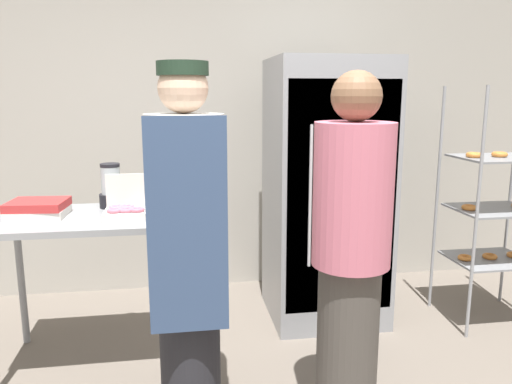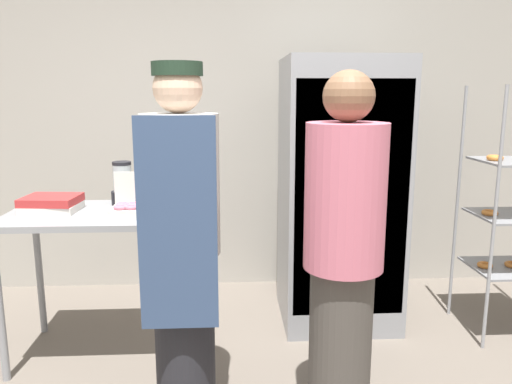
{
  "view_description": "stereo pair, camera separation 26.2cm",
  "coord_description": "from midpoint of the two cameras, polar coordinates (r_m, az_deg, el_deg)",
  "views": [
    {
      "loc": [
        -0.39,
        -1.81,
        1.59
      ],
      "look_at": [
        0.01,
        0.74,
        1.08
      ],
      "focal_mm": 35.0,
      "sensor_mm": 36.0,
      "label": 1
    },
    {
      "loc": [
        -0.13,
        -1.83,
        1.59
      ],
      "look_at": [
        0.01,
        0.74,
        1.08
      ],
      "focal_mm": 35.0,
      "sensor_mm": 36.0,
      "label": 2
    }
  ],
  "objects": [
    {
      "name": "blender_pitcher",
      "position": [
        3.22,
        -18.5,
        0.41
      ],
      "size": [
        0.15,
        0.15,
        0.27
      ],
      "color": "black",
      "rests_on": "prep_counter"
    },
    {
      "name": "person_customer",
      "position": [
        2.32,
        7.58,
        -7.2
      ],
      "size": [
        0.36,
        0.36,
        1.69
      ],
      "color": "#47423D",
      "rests_on": "ground_plane"
    },
    {
      "name": "baking_rack",
      "position": [
        3.77,
        23.84,
        -1.71
      ],
      "size": [
        0.61,
        0.52,
        1.64
      ],
      "color": "#93969B",
      "rests_on": "ground_plane"
    },
    {
      "name": "back_wall",
      "position": [
        4.11,
        -5.39,
        8.98
      ],
      "size": [
        6.4,
        0.12,
        2.88
      ],
      "primitive_type": "cube",
      "color": "#ADA89E",
      "rests_on": "ground_plane"
    },
    {
      "name": "donut_box",
      "position": [
        2.91,
        -17.13,
        -2.1
      ],
      "size": [
        0.24,
        0.2,
        0.24
      ],
      "color": "silver",
      "rests_on": "prep_counter"
    },
    {
      "name": "binder_stack",
      "position": [
        3.15,
        -25.88,
        -1.74
      ],
      "size": [
        0.33,
        0.28,
        0.09
      ],
      "color": "silver",
      "rests_on": "prep_counter"
    },
    {
      "name": "refrigerator",
      "position": [
        3.51,
        5.89,
        0.0
      ],
      "size": [
        0.78,
        0.76,
        1.83
      ],
      "color": "gray",
      "rests_on": "ground_plane"
    },
    {
      "name": "person_baker",
      "position": [
        2.4,
        -10.98,
        -5.73
      ],
      "size": [
        0.37,
        0.39,
        1.73
      ],
      "color": "#232328",
      "rests_on": "ground_plane"
    },
    {
      "name": "prep_counter",
      "position": [
        3.1,
        -20.98,
        -4.59
      ],
      "size": [
        1.04,
        0.67,
        0.9
      ],
      "color": "gray",
      "rests_on": "ground_plane"
    }
  ]
}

